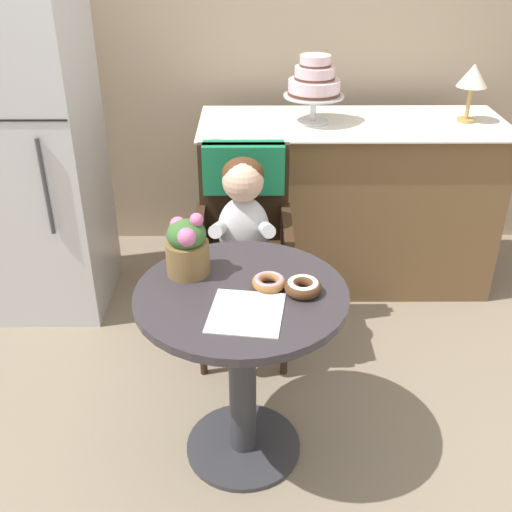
{
  "coord_description": "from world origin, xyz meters",
  "views": [
    {
      "loc": [
        0.04,
        -1.72,
        1.81
      ],
      "look_at": [
        0.05,
        0.15,
        0.77
      ],
      "focal_mm": 42.96,
      "sensor_mm": 36.0,
      "label": 1
    }
  ],
  "objects": [
    {
      "name": "donut_mid",
      "position": [
        0.09,
        0.03,
        0.74
      ],
      "size": [
        0.12,
        0.12,
        0.04
      ],
      "color": "#936033",
      "rests_on": "cafe_table"
    },
    {
      "name": "seated_child",
      "position": [
        -0.0,
        0.57,
        0.68
      ],
      "size": [
        0.27,
        0.32,
        0.73
      ],
      "color": "silver",
      "rests_on": "ground"
    },
    {
      "name": "tiered_cake_stand",
      "position": [
        0.34,
        1.3,
        1.1
      ],
      "size": [
        0.3,
        0.3,
        0.33
      ],
      "color": "silver",
      "rests_on": "display_counter"
    },
    {
      "name": "donut_front",
      "position": [
        0.2,
        -0.01,
        0.75
      ],
      "size": [
        0.12,
        0.12,
        0.05
      ],
      "color": "#4C2D19",
      "rests_on": "cafe_table"
    },
    {
      "name": "flower_vase",
      "position": [
        -0.19,
        0.12,
        0.83
      ],
      "size": [
        0.15,
        0.16,
        0.23
      ],
      "color": "brown",
      "rests_on": "cafe_table"
    },
    {
      "name": "back_wall",
      "position": [
        0.0,
        1.85,
        1.35
      ],
      "size": [
        4.8,
        0.1,
        2.7
      ],
      "primitive_type": "cube",
      "color": "tan",
      "rests_on": "ground"
    },
    {
      "name": "cafe_table",
      "position": [
        0.0,
        0.0,
        0.51
      ],
      "size": [
        0.72,
        0.72,
        0.72
      ],
      "color": "#332D33",
      "rests_on": "ground"
    },
    {
      "name": "display_counter",
      "position": [
        0.55,
        1.3,
        0.45
      ],
      "size": [
        1.56,
        0.62,
        0.9
      ],
      "color": "brown",
      "rests_on": "ground"
    },
    {
      "name": "table_lamp",
      "position": [
        1.12,
        1.31,
        1.12
      ],
      "size": [
        0.15,
        0.15,
        0.28
      ],
      "color": "#B28C47",
      "rests_on": "display_counter"
    },
    {
      "name": "wicker_chair",
      "position": [
        -0.0,
        0.72,
        0.64
      ],
      "size": [
        0.42,
        0.45,
        0.95
      ],
      "rotation": [
        0.0,
        0.0,
        0.06
      ],
      "color": "#332114",
      "rests_on": "ground"
    },
    {
      "name": "ground_plane",
      "position": [
        0.0,
        0.0,
        0.0
      ],
      "size": [
        8.0,
        8.0,
        0.0
      ],
      "primitive_type": "plane",
      "color": "gray"
    },
    {
      "name": "paper_napkin",
      "position": [
        0.02,
        -0.13,
        0.72
      ],
      "size": [
        0.26,
        0.28,
        0.0
      ],
      "primitive_type": "cube",
      "rotation": [
        0.0,
        0.0,
        -0.14
      ],
      "color": "white",
      "rests_on": "cafe_table"
    },
    {
      "name": "refrigerator",
      "position": [
        -1.05,
        1.1,
        0.85
      ],
      "size": [
        0.64,
        0.63,
        1.7
      ],
      "color": "silver",
      "rests_on": "ground"
    }
  ]
}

